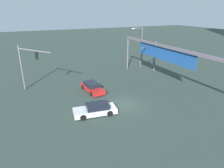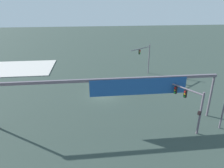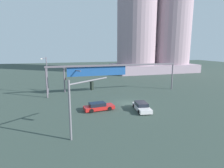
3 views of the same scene
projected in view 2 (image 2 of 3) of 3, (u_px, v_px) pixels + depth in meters
ground_plane at (104, 95)px, 34.40m from camera, size 196.83×196.83×0.00m
sidewalk_corner at (20, 68)px, 47.91m from camera, size 14.93×11.91×0.15m
traffic_signal_near_corner at (190, 101)px, 24.27m from camera, size 3.15×5.28×5.38m
traffic_signal_opposite_side at (145, 55)px, 42.59m from camera, size 4.83×3.60×6.28m
overhead_sign_gantry at (118, 85)px, 25.13m from camera, size 27.61×0.43×6.05m
sedan_car_approaching at (99, 84)px, 37.60m from camera, size 2.42×4.79×1.21m
sedan_car_waiting_far at (135, 86)px, 36.53m from camera, size 4.72×2.16×1.21m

